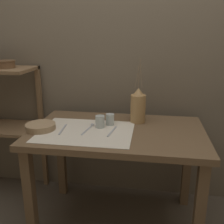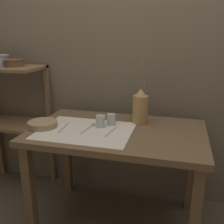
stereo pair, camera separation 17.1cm
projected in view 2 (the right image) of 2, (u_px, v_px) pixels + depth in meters
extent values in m
plane|color=brown|center=(117.00, 221.00, 1.96)|extent=(12.00, 12.00, 0.00)
cube|color=#6B5E4C|center=(132.00, 52.00, 2.03)|extent=(7.00, 0.06, 2.40)
cube|color=brown|center=(117.00, 132.00, 1.75)|extent=(1.15, 0.71, 0.04)
cube|color=brown|center=(30.00, 193.00, 1.71)|extent=(0.06, 0.06, 0.69)
cube|color=brown|center=(194.00, 221.00, 1.45)|extent=(0.06, 0.06, 0.69)
cube|color=brown|center=(67.00, 154.00, 2.25)|extent=(0.06, 0.06, 0.69)
cube|color=brown|center=(192.00, 169.00, 2.00)|extent=(0.06, 0.06, 0.69)
cube|color=brown|center=(5.00, 68.00, 2.11)|extent=(0.59, 0.35, 0.02)
cube|color=brown|center=(12.00, 124.00, 2.25)|extent=(0.59, 0.35, 0.02)
cube|color=brown|center=(50.00, 126.00, 2.34)|extent=(0.04, 0.04, 1.09)
cube|color=beige|center=(86.00, 130.00, 1.72)|extent=(0.61, 0.47, 0.00)
cylinder|color=#A87F4C|center=(140.00, 110.00, 1.84)|extent=(0.11, 0.11, 0.20)
cone|color=#A87F4C|center=(141.00, 92.00, 1.80)|extent=(0.08, 0.08, 0.05)
cylinder|color=#847056|center=(140.00, 74.00, 1.77)|extent=(0.04, 0.01, 0.20)
cylinder|color=#847056|center=(141.00, 77.00, 1.79)|extent=(0.01, 0.01, 0.15)
cylinder|color=#847056|center=(143.00, 73.00, 1.77)|extent=(0.02, 0.05, 0.21)
cylinder|color=#847056|center=(142.00, 77.00, 1.78)|extent=(0.02, 0.02, 0.16)
cylinder|color=#847056|center=(144.00, 77.00, 1.78)|extent=(0.02, 0.02, 0.16)
cylinder|color=#9E7F5B|center=(43.00, 124.00, 1.78)|extent=(0.20, 0.20, 0.04)
cylinder|color=#B7C1BC|center=(101.00, 121.00, 1.77)|extent=(0.06, 0.06, 0.08)
cylinder|color=#B7C1BC|center=(111.00, 119.00, 1.81)|extent=(0.06, 0.06, 0.08)
cube|color=#A8A8AD|center=(64.00, 127.00, 1.77)|extent=(0.03, 0.18, 0.00)
cube|color=#A8A8AD|center=(87.00, 129.00, 1.74)|extent=(0.04, 0.18, 0.00)
sphere|color=#A8A8AD|center=(93.00, 124.00, 1.82)|extent=(0.02, 0.02, 0.02)
cube|color=#A8A8AD|center=(111.00, 131.00, 1.70)|extent=(0.04, 0.18, 0.00)
cylinder|color=brown|center=(15.00, 63.00, 2.07)|extent=(0.14, 0.14, 0.06)
cylinder|color=brown|center=(14.00, 60.00, 2.07)|extent=(0.15, 0.15, 0.01)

